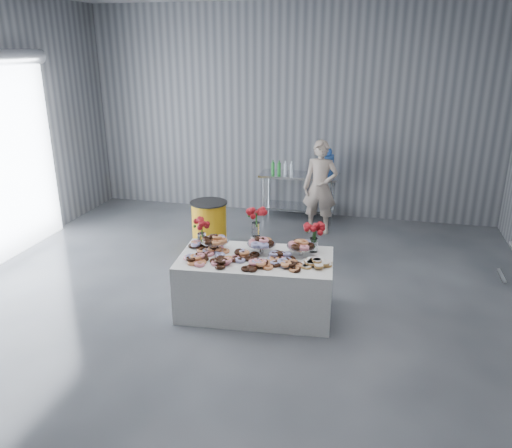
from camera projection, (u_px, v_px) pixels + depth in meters
The scene contains 16 objects.
ground at pixel (223, 323), 6.16m from camera, with size 9.00×9.00×0.00m, color #35373C.
room_walls at pixel (196, 103), 5.39m from camera, with size 8.04×9.04×4.02m.
display_table at pixel (256, 284), 6.31m from camera, with size 1.90×1.00×0.75m, color white.
prep_table at pixel (299, 188), 9.63m from camera, with size 1.50×0.60×0.90m.
donut_mounds at pixel (255, 256), 6.12m from camera, with size 1.80×0.80×0.09m, color #D6844E, non-canonical shape.
cake_stand_left at pixel (215, 240), 6.35m from camera, with size 0.36×0.36×0.17m.
cake_stand_mid at pixel (261, 243), 6.27m from camera, with size 0.36×0.36×0.17m.
cake_stand_right at pixel (301, 245), 6.19m from camera, with size 0.36×0.36×0.17m.
danish_pile at pixel (316, 262), 5.91m from camera, with size 0.48×0.48×0.11m, color white, non-canonical shape.
bouquet_left at pixel (201, 225), 6.42m from camera, with size 0.26×0.26×0.42m.
bouquet_right at pixel (314, 230), 6.26m from camera, with size 0.26×0.26×0.42m.
bouquet_center at pixel (256, 219), 6.39m from camera, with size 0.26×0.26×0.57m.
water_jug at pixel (326, 163), 9.34m from camera, with size 0.28×0.28×0.55m.
drink_bottles at pixel (282, 168), 9.47m from camera, with size 0.54×0.08×0.27m, color #268C33, non-canonical shape.
person at pixel (320, 187), 8.88m from camera, with size 0.61×0.40×1.68m, color #CC8C93.
trash_barrel at pixel (209, 225), 8.35m from camera, with size 0.62×0.62×0.79m.
Camera 1 is at (1.66, -5.13, 3.23)m, focal length 35.00 mm.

